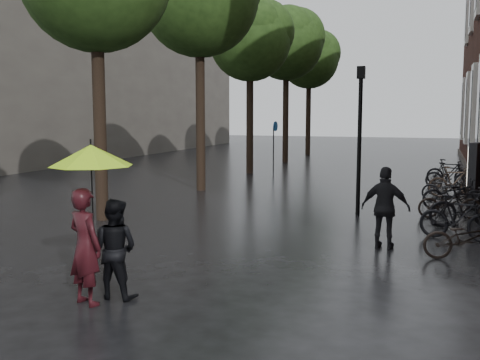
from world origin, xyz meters
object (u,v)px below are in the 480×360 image
at_px(pedestrian_walking, 386,208).
at_px(parked_bicycles, 454,193).
at_px(person_burgundy, 85,246).
at_px(person_black, 115,248).
at_px(ad_lightbox, 479,172).
at_px(lamp_post, 360,126).

xyz_separation_m(pedestrian_walking, parked_bicycles, (1.45, 5.42, -0.37)).
bearing_deg(parked_bicycles, person_burgundy, -116.97).
relative_size(person_burgundy, pedestrian_walking, 1.01).
height_order(person_burgundy, pedestrian_walking, person_burgundy).
xyz_separation_m(person_burgundy, person_black, (0.24, 0.39, -0.10)).
xyz_separation_m(parked_bicycles, ad_lightbox, (0.75, 1.74, 0.47)).
relative_size(person_black, ad_lightbox, 0.81).
bearing_deg(ad_lightbox, person_black, -92.04).
xyz_separation_m(person_burgundy, lamp_post, (2.77, 8.51, 1.57)).
height_order(person_black, ad_lightbox, ad_lightbox).
distance_m(person_burgundy, lamp_post, 9.08).
distance_m(pedestrian_walking, ad_lightbox, 7.49).
relative_size(parked_bicycles, ad_lightbox, 6.65).
height_order(parked_bicycles, ad_lightbox, ad_lightbox).
bearing_deg(ad_lightbox, lamp_post, -108.10).
xyz_separation_m(person_burgundy, ad_lightbox, (5.99, 12.05, 0.08)).
bearing_deg(parked_bicycles, person_black, -116.77).
height_order(pedestrian_walking, parked_bicycles, pedestrian_walking).
distance_m(person_black, parked_bicycles, 11.11).
xyz_separation_m(person_burgundy, parked_bicycles, (5.25, 10.31, -0.38)).
xyz_separation_m(person_black, ad_lightbox, (5.75, 11.66, 0.19)).
relative_size(pedestrian_walking, parked_bicycles, 0.14).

